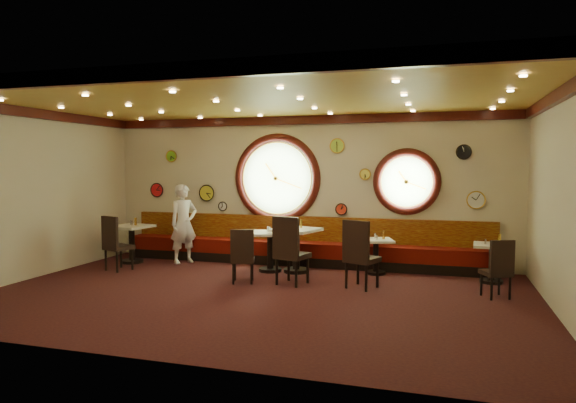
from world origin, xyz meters
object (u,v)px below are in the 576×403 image
object	(u,v)px
condiment_b_pepper	(269,229)
condiment_c_bottle	(301,224)
table_c	(296,245)
chair_e	(499,265)
chair_d	(359,250)
condiment_e_salt	(485,241)
table_e	(492,258)
condiment_b_salt	(268,229)
chair_b	(243,252)
condiment_d_salt	(375,236)
chair_a	(114,240)
condiment_e_bottle	(499,239)
condiment_d_bottle	(384,235)
condiment_d_pepper	(377,237)
condiment_b_bottle	(277,228)
condiment_a_salt	(131,223)
table_b	(270,247)
chair_c	(289,246)
condiment_e_pepper	(495,242)
condiment_a_pepper	(132,223)
condiment_c_pepper	(293,227)
table_a	(132,239)
waiter	(184,224)
condiment_c_salt	(296,225)
table_d	(376,252)
condiment_a_bottle	(136,221)

from	to	relation	value
condiment_b_pepper	condiment_c_bottle	size ratio (longest dim) A/B	0.60
table_c	condiment_c_bottle	size ratio (longest dim) A/B	6.27
table_c	chair_e	xyz separation A→B (m)	(3.66, -1.05, -0.01)
chair_d	condiment_e_salt	bearing A→B (deg)	50.28
table_e	condiment_b_salt	distance (m)	4.28
chair_b	condiment_d_salt	size ratio (longest dim) A/B	5.64
chair_d	chair_e	distance (m)	2.25
chair_a	condiment_e_bottle	size ratio (longest dim) A/B	3.85
condiment_b_salt	condiment_d_bottle	bearing A→B (deg)	8.75
chair_b	condiment_d_pepper	xyz separation A→B (m)	(2.23, 1.44, 0.17)
condiment_b_bottle	condiment_a_salt	bearing A→B (deg)	179.12
table_b	condiment_d_pepper	world-z (taller)	table_b
condiment_a_salt	chair_a	bearing A→B (deg)	-75.36
chair_c	condiment_e_pepper	xyz separation A→B (m)	(3.52, 1.18, 0.05)
condiment_c_bottle	chair_a	bearing A→B (deg)	-163.63
condiment_a_pepper	condiment_c_pepper	xyz separation A→B (m)	(3.72, -0.05, 0.05)
chair_a	chair_d	size ratio (longest dim) A/B	0.93
condiment_e_salt	table_a	bearing A→B (deg)	-178.49
condiment_e_bottle	waiter	size ratio (longest dim) A/B	0.10
chair_e	condiment_d_salt	bearing A→B (deg)	121.45
condiment_d_salt	condiment_d_bottle	world-z (taller)	condiment_d_bottle
condiment_a_pepper	condiment_b_bottle	world-z (taller)	condiment_b_bottle
chair_c	chair_d	xyz separation A→B (m)	(1.23, 0.08, -0.02)
condiment_d_salt	condiment_b_pepper	size ratio (longest dim) A/B	1.14
condiment_a_salt	condiment_d_bottle	size ratio (longest dim) A/B	0.58
condiment_d_salt	condiment_e_salt	xyz separation A→B (m)	(2.03, -0.25, 0.01)
condiment_b_salt	condiment_e_pepper	xyz separation A→B (m)	(4.30, 0.08, -0.10)
condiment_b_pepper	condiment_d_pepper	bearing A→B (deg)	6.94
table_e	condiment_e_bottle	xyz separation A→B (m)	(0.12, 0.07, 0.35)
condiment_b_salt	table_e	bearing A→B (deg)	1.94
table_a	condiment_e_bottle	size ratio (longest dim) A/B	4.87
condiment_e_pepper	condiment_e_bottle	size ratio (longest dim) A/B	0.48
table_c	condiment_a_salt	xyz separation A→B (m)	(-3.80, 0.01, 0.32)
condiment_c_salt	condiment_e_salt	bearing A→B (deg)	0.25
chair_d	condiment_e_pepper	xyz separation A→B (m)	(2.28, 1.10, 0.07)
table_b	table_d	world-z (taller)	table_b
table_a	condiment_a_bottle	distance (m)	0.40
table_d	chair_b	size ratio (longest dim) A/B	1.29
condiment_d_pepper	table_e	bearing A→B (deg)	-2.12
chair_d	condiment_c_pepper	world-z (taller)	chair_d
table_d	condiment_d_bottle	world-z (taller)	condiment_d_bottle
chair_e	condiment_e_pepper	bearing A→B (deg)	62.89
condiment_a_pepper	condiment_e_pepper	distance (m)	7.45
condiment_e_pepper	waiter	world-z (taller)	waiter
condiment_a_pepper	waiter	bearing A→B (deg)	14.41
table_c	chair_b	size ratio (longest dim) A/B	1.63
condiment_e_salt	condiment_e_bottle	xyz separation A→B (m)	(0.24, 0.07, 0.04)
chair_d	table_a	bearing A→B (deg)	-169.26
table_d	chair_c	xyz separation A→B (m)	(-1.36, -1.41, 0.27)
table_d	condiment_e_bottle	size ratio (longest dim) A/B	4.41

